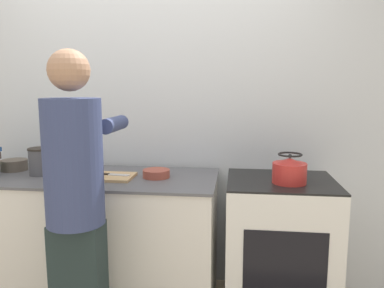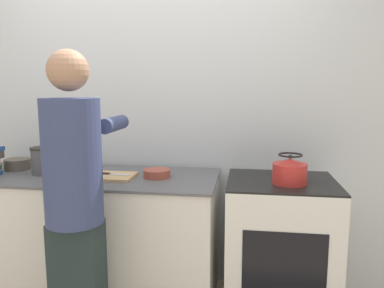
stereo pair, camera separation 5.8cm
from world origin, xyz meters
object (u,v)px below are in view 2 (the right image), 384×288
Objects in this scene: kettle at (290,171)px; knife at (113,174)px; oven at (279,250)px; cutting_board at (110,176)px; person at (75,196)px; bowl_prep at (18,164)px; canister_jar at (43,161)px.

knife is at bearing 176.21° from kettle.
oven is at bearing 6.44° from knife.
kettle is (1.17, -0.06, 0.09)m from cutting_board.
person is at bearing -89.54° from cutting_board.
bowl_prep is 0.98× the size of canister_jar.
cutting_board is 1.18m from kettle.
person is 9.05× the size of canister_jar.
cutting_board is 1.76× the size of canister_jar.
cutting_board is 0.03m from knife.
kettle is 1.11× the size of canister_jar.
canister_jar is (0.27, -0.11, 0.06)m from bowl_prep.
person is 9.21× the size of bowl_prep.
cutting_board is (-1.14, -0.01, 0.46)m from oven.
bowl_prep is 0.30m from canister_jar.
cutting_board is at bearing -179.50° from oven.
cutting_board is at bearing -134.11° from knife.
cutting_board is 1.59× the size of kettle.
person reaches higher than cutting_board.
bowl_prep is (-1.90, 0.14, 0.49)m from oven.
canister_jar is (-0.52, 0.02, 0.07)m from knife.
canister_jar is (-0.50, 0.04, 0.09)m from cutting_board.
kettle is at bearing -3.02° from cutting_board.
oven is at bearing 25.21° from person.
oven is 0.55× the size of person.
canister_jar is at bearing -22.29° from bowl_prep.
bowl_prep reaches higher than oven.
knife is 1.16m from kettle.
cutting_board is at bearing 90.46° from person.
kettle is at bearing 21.53° from person.
bowl_prep is (-1.94, 0.21, -0.06)m from kettle.
person is at bearing -154.79° from oven.
bowl_prep reaches higher than knife.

